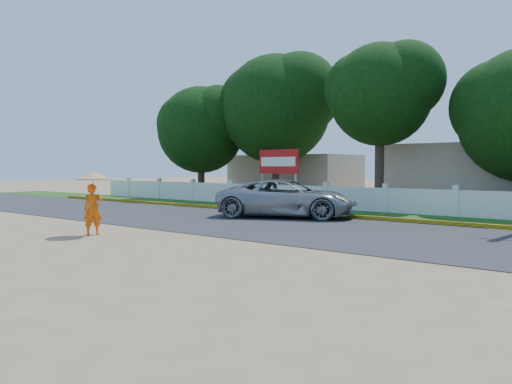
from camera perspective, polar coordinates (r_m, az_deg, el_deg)
ground at (r=13.31m, az=-5.37°, el=-5.95°), size 120.00×120.00×0.00m
road at (r=16.82m, az=5.30°, el=-4.04°), size 60.00×7.00×0.02m
grass_verge at (r=21.39m, az=12.99°, el=-2.59°), size 60.00×3.50×0.03m
curb at (r=19.87m, az=10.89°, el=-2.80°), size 40.00×0.18×0.16m
fence at (r=22.66m, az=14.57°, el=-0.94°), size 40.00×0.10×1.10m
building_near at (r=28.18m, az=25.83°, el=1.75°), size 10.00×6.00×3.20m
building_far at (r=34.31m, az=4.50°, el=1.87°), size 8.00×5.00×2.80m
vehicle at (r=20.05m, az=3.56°, el=-0.73°), size 6.08×4.50×1.54m
monk_with_parasol at (r=15.62m, az=-18.11°, el=-0.19°), size 1.05×1.05×1.90m
billboard at (r=26.85m, az=2.59°, el=3.15°), size 2.50×0.13×2.95m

